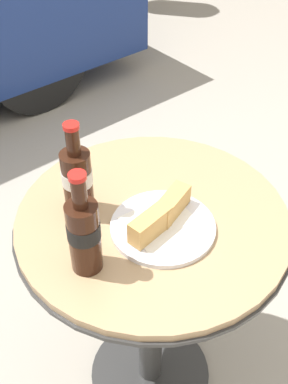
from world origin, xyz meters
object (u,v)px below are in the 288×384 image
object	(u,v)px
cola_bottle_left	(84,233)
lunch_plate_near	(162,222)
bistro_table	(152,269)
cola_bottle_right	(77,179)

from	to	relation	value
cola_bottle_left	lunch_plate_near	world-z (taller)	cola_bottle_left
bistro_table	lunch_plate_near	distance (m)	0.22
bistro_table	cola_bottle_left	distance (m)	0.36
cola_bottle_left	lunch_plate_near	xyz separation A→B (m)	(0.19, -0.02, -0.08)
bistro_table	cola_bottle_left	xyz separation A→B (m)	(-0.20, -0.03, 0.29)
cola_bottle_right	cola_bottle_left	bearing A→B (deg)	-119.16
bistro_table	cola_bottle_right	xyz separation A→B (m)	(-0.12, 0.12, 0.29)
cola_bottle_right	lunch_plate_near	distance (m)	0.21
cola_bottle_left	cola_bottle_right	distance (m)	0.17
bistro_table	cola_bottle_left	size ratio (longest dim) A/B	3.00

